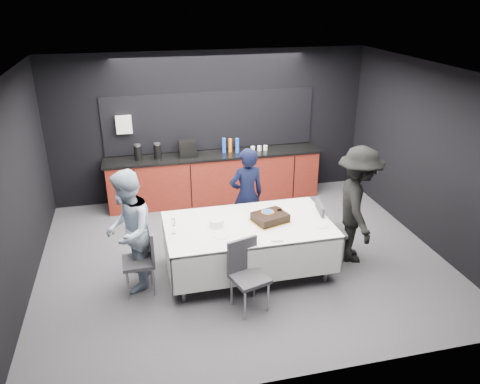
# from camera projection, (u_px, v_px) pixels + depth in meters

# --- Properties ---
(ground) EXTENTS (6.00, 6.00, 0.00)m
(ground) POSITION_uv_depth(u_px,v_px,m) (241.00, 257.00, 7.21)
(ground) COLOR #47474C
(ground) RESTS_ON ground
(room_shell) EXTENTS (6.04, 5.04, 2.82)m
(room_shell) POSITION_uv_depth(u_px,v_px,m) (242.00, 141.00, 6.47)
(room_shell) COLOR white
(room_shell) RESTS_ON ground
(kitchenette) EXTENTS (4.10, 0.64, 2.05)m
(kitchenette) POSITION_uv_depth(u_px,v_px,m) (214.00, 173.00, 8.97)
(kitchenette) COLOR #5E170E
(kitchenette) RESTS_ON ground
(party_table) EXTENTS (2.32, 1.32, 0.78)m
(party_table) POSITION_uv_depth(u_px,v_px,m) (248.00, 232.00, 6.60)
(party_table) COLOR #99999E
(party_table) RESTS_ON ground
(cake_assembly) EXTENTS (0.58, 0.52, 0.16)m
(cake_assembly) POSITION_uv_depth(u_px,v_px,m) (270.00, 217.00, 6.59)
(cake_assembly) COLOR #F2BB47
(cake_assembly) RESTS_ON party_table
(plate_stack) EXTENTS (0.20, 0.20, 0.10)m
(plate_stack) POSITION_uv_depth(u_px,v_px,m) (217.00, 223.00, 6.46)
(plate_stack) COLOR white
(plate_stack) RESTS_ON party_table
(loose_plate_near) EXTENTS (0.22, 0.22, 0.01)m
(loose_plate_near) POSITION_uv_depth(u_px,v_px,m) (221.00, 235.00, 6.23)
(loose_plate_near) COLOR white
(loose_plate_near) RESTS_ON party_table
(loose_plate_right_a) EXTENTS (0.18, 0.18, 0.01)m
(loose_plate_right_a) POSITION_uv_depth(u_px,v_px,m) (290.00, 214.00, 6.82)
(loose_plate_right_a) COLOR white
(loose_plate_right_a) RESTS_ON party_table
(loose_plate_right_b) EXTENTS (0.20, 0.20, 0.01)m
(loose_plate_right_b) POSITION_uv_depth(u_px,v_px,m) (320.00, 225.00, 6.49)
(loose_plate_right_b) COLOR white
(loose_plate_right_b) RESTS_ON party_table
(loose_plate_far) EXTENTS (0.20, 0.20, 0.01)m
(loose_plate_far) POSITION_uv_depth(u_px,v_px,m) (251.00, 210.00, 6.92)
(loose_plate_far) COLOR white
(loose_plate_far) RESTS_ON party_table
(fork_pile) EXTENTS (0.17, 0.12, 0.02)m
(fork_pile) POSITION_uv_depth(u_px,v_px,m) (277.00, 239.00, 6.11)
(fork_pile) COLOR white
(fork_pile) RESTS_ON party_table
(champagne_flute) EXTENTS (0.06, 0.06, 0.22)m
(champagne_flute) POSITION_uv_depth(u_px,v_px,m) (173.00, 223.00, 6.21)
(champagne_flute) COLOR white
(champagne_flute) RESTS_ON party_table
(chair_left) EXTENTS (0.43, 0.43, 0.92)m
(chair_left) POSITION_uv_depth(u_px,v_px,m) (144.00, 256.00, 6.23)
(chair_left) COLOR #333238
(chair_left) RESTS_ON ground
(chair_right) EXTENTS (0.48, 0.48, 0.92)m
(chair_right) POSITION_uv_depth(u_px,v_px,m) (326.00, 226.00, 6.99)
(chair_right) COLOR #333238
(chair_right) RESTS_ON ground
(chair_near) EXTENTS (0.52, 0.52, 0.92)m
(chair_near) POSITION_uv_depth(u_px,v_px,m) (247.00, 270.00, 5.91)
(chair_near) COLOR #333238
(chair_near) RESTS_ON ground
(person_center) EXTENTS (0.63, 0.46, 1.58)m
(person_center) POSITION_uv_depth(u_px,v_px,m) (247.00, 196.00, 7.39)
(person_center) COLOR black
(person_center) RESTS_ON ground
(person_left) EXTENTS (0.77, 0.92, 1.70)m
(person_left) POSITION_uv_depth(u_px,v_px,m) (128.00, 232.00, 6.19)
(person_left) COLOR #A4B7CF
(person_left) RESTS_ON ground
(person_right) EXTENTS (0.91, 1.27, 1.78)m
(person_right) POSITION_uv_depth(u_px,v_px,m) (357.00, 205.00, 6.85)
(person_right) COLOR black
(person_right) RESTS_ON ground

